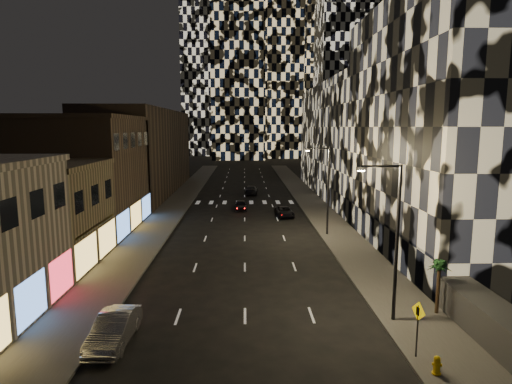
{
  "coord_description": "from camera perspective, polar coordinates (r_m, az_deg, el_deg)",
  "views": [
    {
      "loc": [
        0.01,
        -13.17,
        11.19
      ],
      "look_at": [
        0.93,
        20.86,
        6.0
      ],
      "focal_mm": 30.0,
      "sensor_mm": 36.0,
      "label": 1
    }
  ],
  "objects": [
    {
      "name": "retail_brown",
      "position": [
        49.94,
        -21.46,
        2.1
      ],
      "size": [
        10.0,
        15.0,
        12.0
      ],
      "primitive_type": "cube",
      "color": "#4E3C2C",
      "rests_on": "ground"
    },
    {
      "name": "retail_filler_left",
      "position": [
        75.24,
        -14.67,
        5.19
      ],
      "size": [
        10.0,
        40.0,
        14.0
      ],
      "primitive_type": "cube",
      "color": "#4E3C2C",
      "rests_on": "ground"
    },
    {
      "name": "tower_center_low",
      "position": [
        157.43,
        -2.41,
        21.99
      ],
      "size": [
        18.0,
        18.0,
        95.0
      ],
      "primitive_type": "cube",
      "color": "black",
      "rests_on": "ground"
    },
    {
      "name": "ped_sign",
      "position": [
        22.74,
        20.78,
        -15.61
      ],
      "size": [
        0.3,
        0.91,
        2.79
      ],
      "rotation": [
        0.0,
        0.0,
        0.27
      ],
      "color": "black",
      "rests_on": "sidewalk_right"
    },
    {
      "name": "tower_left_back",
      "position": [
        185.13,
        -5.7,
        23.91
      ],
      "size": [
        24.0,
        24.0,
        120.0
      ],
      "primitive_type": "cube",
      "color": "black",
      "rests_on": "ground"
    },
    {
      "name": "streetlight_far",
      "position": [
        44.36,
        9.31,
        0.99
      ],
      "size": [
        2.55,
        0.25,
        9.0
      ],
      "color": "black",
      "rests_on": "sidewalk_right"
    },
    {
      "name": "fire_hydrant",
      "position": [
        22.32,
        22.97,
        -20.5
      ],
      "size": [
        0.43,
        0.41,
        0.87
      ],
      "rotation": [
        0.0,
        0.0,
        -0.33
      ],
      "color": "yellow",
      "rests_on": "sidewalk_right"
    },
    {
      "name": "car_dark_midlane",
      "position": [
        58.12,
        -2.02,
        -1.77
      ],
      "size": [
        1.65,
        3.94,
        1.33
      ],
      "primitive_type": "imported",
      "rotation": [
        0.0,
        0.0,
        0.02
      ],
      "color": "black",
      "rests_on": "ground"
    },
    {
      "name": "retail_tan",
      "position": [
        38.84,
        -27.52,
        -3.0
      ],
      "size": [
        10.0,
        10.0,
        8.0
      ],
      "primitive_type": "cube",
      "color": "olive",
      "rests_on": "ground"
    },
    {
      "name": "sidewalk_left",
      "position": [
        64.92,
        -10.39,
        -1.34
      ],
      "size": [
        4.0,
        120.0,
        0.15
      ],
      "primitive_type": "cube",
      "color": "#47443F",
      "rests_on": "ground"
    },
    {
      "name": "tower_right_mid",
      "position": [
        157.12,
        12.35,
        22.77
      ],
      "size": [
        20.0,
        20.0,
        100.0
      ],
      "primitive_type": "cube",
      "color": "black",
      "rests_on": "ground"
    },
    {
      "name": "plinth_right",
      "position": [
        26.85,
        28.57,
        -14.74
      ],
      "size": [
        2.0,
        8.0,
        2.0
      ],
      "primitive_type": "cube",
      "color": "#383838",
      "rests_on": "ground"
    },
    {
      "name": "car_dark_rightlane",
      "position": [
        53.94,
        3.8,
        -2.65
      ],
      "size": [
        2.35,
        4.61,
        1.25
      ],
      "primitive_type": "imported",
      "rotation": [
        0.0,
        0.0,
        0.06
      ],
      "color": "black",
      "rests_on": "ground"
    },
    {
      "name": "sidewalk_right",
      "position": [
        64.92,
        7.33,
        -1.27
      ],
      "size": [
        4.0,
        120.0,
        0.15
      ],
      "primitive_type": "cube",
      "color": "#47443F",
      "rests_on": "ground"
    },
    {
      "name": "midrise_base",
      "position": [
        40.79,
        16.11,
        -5.42
      ],
      "size": [
        0.6,
        25.0,
        3.0
      ],
      "primitive_type": "cube",
      "color": "#383838",
      "rests_on": "ground"
    },
    {
      "name": "car_silver_parked",
      "position": [
        24.46,
        -18.4,
        -16.96
      ],
      "size": [
        1.83,
        4.85,
        1.58
      ],
      "primitive_type": "imported",
      "rotation": [
        0.0,
        0.0,
        -0.03
      ],
      "color": "#949499",
      "rests_on": "ground"
    },
    {
      "name": "curb_right",
      "position": [
        64.63,
        5.49,
        -1.28
      ],
      "size": [
        0.2,
        120.0,
        0.15
      ],
      "primitive_type": "cube",
      "color": "#4C4C47",
      "rests_on": "ground"
    },
    {
      "name": "midrise_filler_right",
      "position": [
        73.0,
        14.45,
        6.67
      ],
      "size": [
        16.0,
        40.0,
        18.0
      ],
      "primitive_type": "cube",
      "color": "#232326",
      "rests_on": "ground"
    },
    {
      "name": "streetlight_near",
      "position": [
        25.31,
        17.83,
        -5.09
      ],
      "size": [
        2.55,
        0.25,
        9.0
      ],
      "color": "black",
      "rests_on": "sidewalk_right"
    },
    {
      "name": "curb_left",
      "position": [
        64.63,
        -8.55,
        -1.34
      ],
      "size": [
        0.2,
        120.0,
        0.15
      ],
      "primitive_type": "cube",
      "color": "#4C4C47",
      "rests_on": "ground"
    },
    {
      "name": "palm_tree",
      "position": [
        27.85,
        23.25,
        -9.46
      ],
      "size": [
        1.65,
        1.68,
        3.28
      ],
      "color": "#47331E",
      "rests_on": "sidewalk_right"
    },
    {
      "name": "car_dark_oncoming",
      "position": [
        71.79,
        -0.65,
        0.28
      ],
      "size": [
        2.41,
        5.15,
        1.45
      ],
      "primitive_type": "imported",
      "rotation": [
        0.0,
        0.0,
        3.07
      ],
      "color": "black",
      "rests_on": "ground"
    },
    {
      "name": "midrise_right",
      "position": [
        42.65,
        26.65,
        7.5
      ],
      "size": [
        16.0,
        25.0,
        22.0
      ],
      "primitive_type": "cube",
      "color": "#232326",
      "rests_on": "ground"
    }
  ]
}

